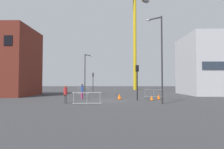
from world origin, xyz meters
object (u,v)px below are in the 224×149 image
(traffic_light_median, at_px, (93,80))
(traffic_cone_by_barrier, at_px, (119,97))
(pedestrian_waiting, at_px, (65,93))
(streetlamp_short, at_px, (86,71))
(pedestrian_walking, at_px, (82,90))
(traffic_cone_striped, at_px, (159,97))
(construction_crane, at_px, (134,27))
(traffic_cone_on_verge, at_px, (152,98))
(streetlamp_tall, at_px, (160,53))
(traffic_light_verge, at_px, (137,77))

(traffic_light_median, height_order, traffic_cone_by_barrier, traffic_light_median)
(pedestrian_waiting, bearing_deg, streetlamp_short, 88.84)
(streetlamp_short, xyz_separation_m, traffic_light_median, (0.61, 4.30, -1.26))
(streetlamp_short, bearing_deg, pedestrian_walking, -85.70)
(traffic_light_median, xyz_separation_m, traffic_cone_striped, (8.76, -11.24, -2.17))
(construction_crane, distance_m, traffic_cone_by_barrier, 33.91)
(traffic_cone_on_verge, bearing_deg, pedestrian_waiting, -159.55)
(streetlamp_tall, distance_m, streetlamp_short, 14.42)
(construction_crane, distance_m, traffic_light_verge, 33.55)
(construction_crane, height_order, traffic_cone_by_barrier, construction_crane)
(streetlamp_tall, distance_m, traffic_cone_striped, 6.47)
(pedestrian_walking, height_order, pedestrian_waiting, pedestrian_walking)
(pedestrian_walking, bearing_deg, streetlamp_short, 94.30)
(traffic_cone_on_verge, xyz_separation_m, traffic_cone_striped, (1.06, 1.31, 0.03))
(traffic_light_median, relative_size, traffic_cone_on_verge, 6.84)
(construction_crane, xyz_separation_m, pedestrian_waiting, (-9.84, -33.60, -15.67))
(traffic_light_median, height_order, traffic_cone_striped, traffic_light_median)
(streetlamp_short, height_order, traffic_cone_striped, streetlamp_short)
(pedestrian_walking, bearing_deg, traffic_cone_by_barrier, -11.30)
(pedestrian_waiting, bearing_deg, traffic_cone_on_verge, 20.45)
(construction_crane, distance_m, pedestrian_waiting, 38.36)
(traffic_light_median, bearing_deg, pedestrian_waiting, -93.08)
(pedestrian_waiting, bearing_deg, streetlamp_tall, -1.20)
(pedestrian_walking, bearing_deg, traffic_light_median, 89.23)
(traffic_light_verge, distance_m, traffic_cone_on_verge, 2.79)
(traffic_light_verge, height_order, pedestrian_waiting, traffic_light_verge)
(traffic_light_median, relative_size, pedestrian_waiting, 2.14)
(streetlamp_tall, distance_m, pedestrian_waiting, 9.47)
(streetlamp_tall, relative_size, traffic_cone_on_verge, 15.27)
(streetlamp_tall, height_order, traffic_light_verge, streetlamp_tall)
(streetlamp_short, bearing_deg, traffic_light_median, 81.86)
(traffic_light_median, bearing_deg, construction_crane, 63.29)
(streetlamp_short, xyz_separation_m, traffic_cone_by_barrier, (4.87, -7.16, -3.39))
(traffic_cone_by_barrier, bearing_deg, traffic_cone_on_verge, -17.48)
(streetlamp_tall, relative_size, traffic_cone_striped, 13.80)
(traffic_cone_by_barrier, bearing_deg, construction_crane, 80.83)
(streetlamp_tall, height_order, traffic_cone_by_barrier, streetlamp_tall)
(traffic_cone_striped, bearing_deg, traffic_light_median, 127.94)
(streetlamp_short, distance_m, traffic_light_median, 4.52)
(traffic_light_verge, xyz_separation_m, pedestrian_walking, (-6.32, 1.88, -1.54))
(traffic_cone_on_verge, bearing_deg, construction_crane, 87.57)
(traffic_light_median, distance_m, traffic_cone_striped, 14.41)
(construction_crane, bearing_deg, traffic_cone_by_barrier, -99.17)
(traffic_cone_by_barrier, bearing_deg, streetlamp_short, 124.24)
(streetlamp_short, height_order, traffic_light_median, streetlamp_short)
(construction_crane, relative_size, pedestrian_walking, 14.60)
(pedestrian_walking, relative_size, traffic_cone_on_verge, 3.38)
(construction_crane, height_order, traffic_cone_striped, construction_crane)
(traffic_cone_on_verge, bearing_deg, streetlamp_tall, -86.93)
(construction_crane, bearing_deg, traffic_light_verge, -95.31)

